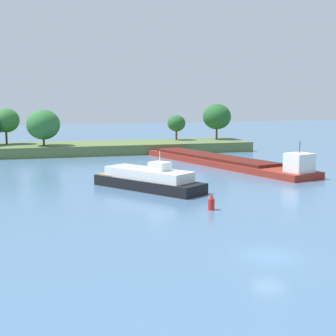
% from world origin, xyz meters
% --- Properties ---
extents(ground_plane, '(400.00, 400.00, 0.00)m').
position_xyz_m(ground_plane, '(0.00, 0.00, 0.00)').
color(ground_plane, '#476B8E').
extents(treeline_island, '(88.32, 15.41, 10.46)m').
position_xyz_m(treeline_island, '(-12.99, 76.01, 2.72)').
color(treeline_island, '#566B3D').
rests_on(treeline_island, ground).
extents(white_riverboat, '(12.82, 15.83, 5.18)m').
position_xyz_m(white_riverboat, '(-2.33, 29.75, 1.27)').
color(white_riverboat, black).
rests_on(white_riverboat, ground).
extents(cargo_barge, '(18.55, 43.29, 5.64)m').
position_xyz_m(cargo_barge, '(15.69, 49.44, 0.82)').
color(cargo_barge, maroon).
rests_on(cargo_barge, ground).
extents(channel_buoy_red, '(0.70, 0.70, 1.90)m').
position_xyz_m(channel_buoy_red, '(1.35, 16.03, 0.81)').
color(channel_buoy_red, red).
rests_on(channel_buoy_red, ground).
extents(channel_buoy_green, '(0.70, 0.70, 1.90)m').
position_xyz_m(channel_buoy_green, '(26.12, 36.25, 0.81)').
color(channel_buoy_green, green).
rests_on(channel_buoy_green, ground).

